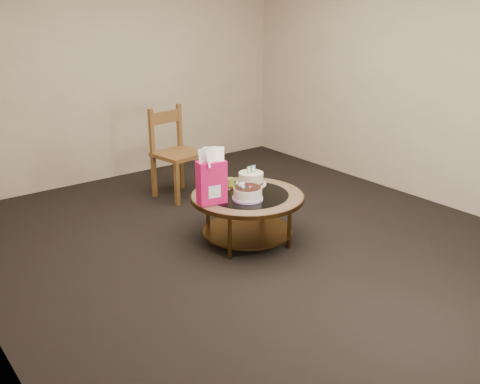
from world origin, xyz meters
TOP-DOWN VIEW (x-y plane):
  - ground at (0.00, 0.00)m, footprint 5.00×5.00m
  - room_walls at (0.00, 0.00)m, footprint 4.52×5.02m
  - coffee_table at (0.00, -0.00)m, footprint 1.02×1.02m
  - decorated_cake at (-0.08, -0.11)m, footprint 0.27×0.27m
  - cream_cake at (0.19, 0.19)m, footprint 0.29×0.29m
  - gift_bag at (-0.37, 0.02)m, footprint 0.26×0.21m
  - pillar_candle at (-0.01, 0.24)m, footprint 0.13×0.13m
  - dining_chair at (0.11, 1.43)m, footprint 0.53×0.53m

SIDE VIEW (x-z plane):
  - ground at x=0.00m, z-range 0.00..0.00m
  - coffee_table at x=0.00m, z-range 0.15..0.61m
  - pillar_candle at x=-0.01m, z-range 0.44..0.54m
  - dining_chair at x=0.11m, z-range 0.01..1.00m
  - decorated_cake at x=-0.08m, z-range 0.43..0.59m
  - cream_cake at x=0.19m, z-range 0.42..0.61m
  - gift_bag at x=-0.37m, z-range 0.46..0.94m
  - room_walls at x=0.00m, z-range 0.24..2.85m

